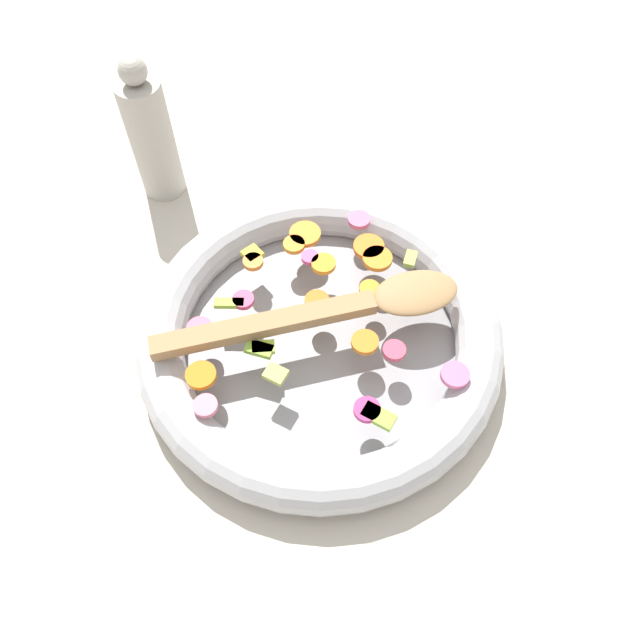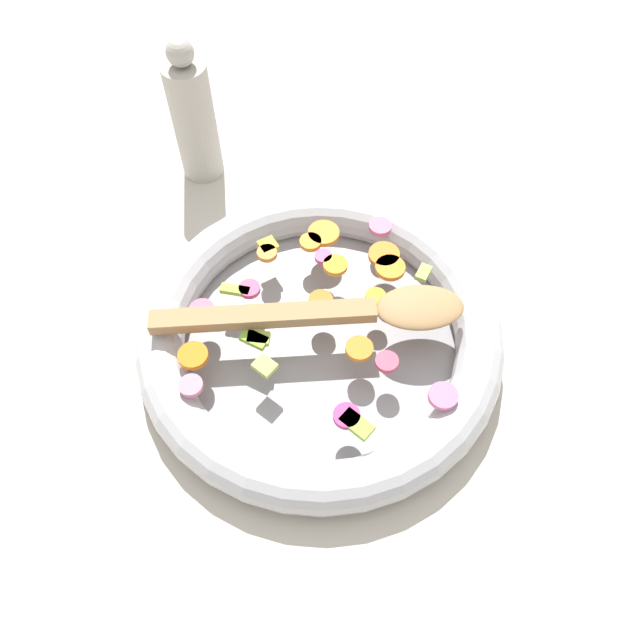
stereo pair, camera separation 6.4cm
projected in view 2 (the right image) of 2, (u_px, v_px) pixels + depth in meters
name	position (u px, v px, depth m)	size (l,w,h in m)	color
ground_plane	(320.00, 345.00, 0.68)	(4.00, 4.00, 0.00)	beige
skillet	(320.00, 334.00, 0.67)	(0.39, 0.39, 0.05)	gray
chopped_vegetables	(324.00, 303.00, 0.65)	(0.31, 0.29, 0.01)	orange
wooden_spoon	(342.00, 312.00, 0.63)	(0.22, 0.28, 0.01)	#A87F51
pepper_mill	(194.00, 118.00, 0.76)	(0.05, 0.05, 0.19)	#B2ADA3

